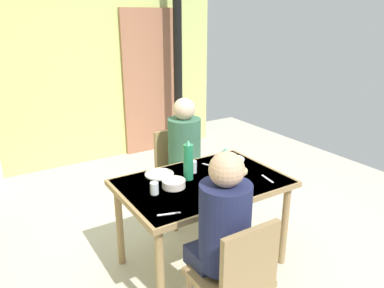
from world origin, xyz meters
TOP-DOWN VIEW (x-y plane):
  - ground_plane at (0.00, 0.00)m, footprint 6.47×6.47m
  - wall_back at (0.00, 2.49)m, footprint 4.17×0.10m
  - door_wooden at (1.09, 2.41)m, footprint 0.80×0.05m
  - stove_pipe_column at (1.40, 2.14)m, footprint 0.12×0.12m
  - dining_table at (0.23, -0.23)m, footprint 1.24×0.83m
  - chair_near_diner at (-0.04, -1.00)m, footprint 0.40×0.40m
  - chair_far_diner at (0.46, 0.53)m, footprint 0.40×0.40m
  - person_near_diner at (-0.04, -0.86)m, footprint 0.30×0.37m
  - person_far_diner at (0.46, 0.40)m, footprint 0.30×0.37m
  - water_bottle_green_near at (0.30, -0.42)m, footprint 0.08×0.08m
  - water_bottle_green_far at (0.16, -0.14)m, footprint 0.07×0.07m
  - serving_bowl_center at (-0.00, -0.21)m, footprint 0.17×0.17m
  - dinner_plate_near_left at (0.69, -0.01)m, footprint 0.21×0.21m
  - dinner_plate_near_right at (0.01, 0.04)m, footprint 0.23×0.23m
  - drinking_glass_by_near_diner at (0.26, -0.06)m, footprint 0.06×0.06m
  - drinking_glass_by_far_diner at (-0.17, -0.23)m, footprint 0.06×0.06m
  - bread_plate_sliced at (0.55, -0.23)m, footprint 0.19×0.19m
  - cutlery_knife_near at (0.67, -0.47)m, footprint 0.04×0.15m
  - cutlery_fork_near at (-0.22, -0.53)m, footprint 0.15×0.06m
  - cutlery_knife_far at (0.13, -0.53)m, footprint 0.02×0.15m
  - cutlery_fork_far at (0.45, -0.02)m, footprint 0.07×0.15m

SIDE VIEW (x-z plane):
  - ground_plane at x=0.00m, z-range 0.00..0.00m
  - chair_near_diner at x=-0.04m, z-range 0.06..0.93m
  - chair_far_diner at x=0.46m, z-range 0.06..0.93m
  - dining_table at x=0.23m, z-range 0.28..1.01m
  - cutlery_knife_near at x=0.67m, z-range 0.73..0.73m
  - cutlery_fork_near at x=-0.22m, z-range 0.73..0.73m
  - cutlery_knife_far at x=0.13m, z-range 0.73..0.73m
  - cutlery_fork_far at x=0.45m, z-range 0.73..0.73m
  - dinner_plate_near_left at x=0.69m, z-range 0.73..0.74m
  - dinner_plate_near_right at x=0.01m, z-range 0.73..0.74m
  - bread_plate_sliced at x=0.55m, z-range 0.73..0.75m
  - serving_bowl_center at x=0.00m, z-range 0.73..0.78m
  - drinking_glass_by_far_diner at x=-0.17m, z-range 0.73..0.81m
  - drinking_glass_by_near_diner at x=0.26m, z-range 0.73..0.83m
  - person_near_diner at x=-0.04m, z-range 0.40..1.17m
  - person_far_diner at x=0.46m, z-range 0.40..1.17m
  - water_bottle_green_near at x=0.30m, z-range 0.72..1.03m
  - water_bottle_green_far at x=0.16m, z-range 0.72..1.03m
  - door_wooden at x=1.09m, z-range 0.00..2.00m
  - wall_back at x=0.00m, z-range 0.00..2.85m
  - stove_pipe_column at x=1.40m, z-range 0.00..2.85m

